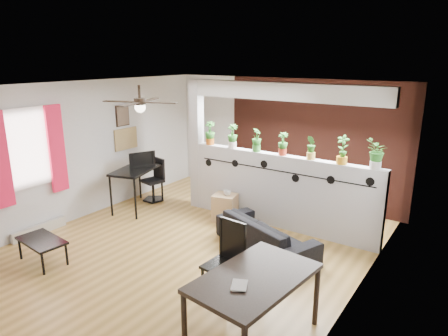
% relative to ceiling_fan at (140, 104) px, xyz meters
% --- Properties ---
extents(room_shell, '(6.30, 7.10, 2.90)m').
position_rel_ceiling_fan_xyz_m(room_shell, '(0.80, 0.30, -1.01)').
color(room_shell, olive).
rests_on(room_shell, ground).
extents(partition_wall, '(3.60, 0.18, 1.35)m').
position_rel_ceiling_fan_xyz_m(partition_wall, '(1.60, 1.80, -1.64)').
color(partition_wall, '#BCBCC1').
rests_on(partition_wall, ground).
extents(ceiling_header, '(3.60, 0.18, 0.30)m').
position_rel_ceiling_fan_xyz_m(ceiling_header, '(1.60, 1.80, 0.14)').
color(ceiling_header, silver).
rests_on(ceiling_header, room_shell).
extents(pier_column, '(0.22, 0.20, 2.60)m').
position_rel_ceiling_fan_xyz_m(pier_column, '(-0.31, 1.80, -1.01)').
color(pier_column, '#BCBCC1').
rests_on(pier_column, ground).
extents(brick_panel, '(3.90, 0.05, 2.60)m').
position_rel_ceiling_fan_xyz_m(brick_panel, '(1.60, 3.27, -1.01)').
color(brick_panel, '#9C3F2D').
rests_on(brick_panel, ground).
extents(vine_decal, '(3.31, 0.01, 0.30)m').
position_rel_ceiling_fan_xyz_m(vine_decal, '(1.60, 1.70, -1.23)').
color(vine_decal, black).
rests_on(vine_decal, partition_wall).
extents(window_assembly, '(0.09, 1.30, 1.55)m').
position_rel_ceiling_fan_xyz_m(window_assembly, '(-1.76, -0.90, -0.81)').
color(window_assembly, white).
rests_on(window_assembly, room_shell).
extents(baseboard_heater, '(0.08, 1.00, 0.18)m').
position_rel_ceiling_fan_xyz_m(baseboard_heater, '(-1.74, -0.90, -2.22)').
color(baseboard_heater, beige).
rests_on(baseboard_heater, ground).
extents(corkboard, '(0.03, 0.60, 0.45)m').
position_rel_ceiling_fan_xyz_m(corkboard, '(-1.78, 1.25, -0.96)').
color(corkboard, olive).
rests_on(corkboard, room_shell).
extents(framed_art, '(0.03, 0.34, 0.44)m').
position_rel_ceiling_fan_xyz_m(framed_art, '(-1.78, 1.20, -0.46)').
color(framed_art, '#8C7259').
rests_on(framed_art, room_shell).
extents(ceiling_fan, '(1.19, 1.19, 0.43)m').
position_rel_ceiling_fan_xyz_m(ceiling_fan, '(0.00, 0.00, 0.00)').
color(ceiling_fan, black).
rests_on(ceiling_fan, room_shell).
extents(potted_plant_0, '(0.30, 0.29, 0.45)m').
position_rel_ceiling_fan_xyz_m(potted_plant_0, '(0.02, 1.80, -0.73)').
color(potted_plant_0, '#C45E17').
rests_on(potted_plant_0, partition_wall).
extents(potted_plant_1, '(0.27, 0.24, 0.45)m').
position_rel_ceiling_fan_xyz_m(potted_plant_1, '(0.55, 1.80, -0.73)').
color(potted_plant_1, white).
rests_on(potted_plant_1, partition_wall).
extents(potted_plant_2, '(0.21, 0.24, 0.42)m').
position_rel_ceiling_fan_xyz_m(potted_plant_2, '(1.07, 1.80, -0.74)').
color(potted_plant_2, '#388630').
rests_on(potted_plant_2, partition_wall).
extents(potted_plant_3, '(0.24, 0.22, 0.40)m').
position_rel_ceiling_fan_xyz_m(potted_plant_3, '(1.60, 1.80, -0.75)').
color(potted_plant_3, '#B7331D').
rests_on(potted_plant_3, partition_wall).
extents(potted_plant_4, '(0.25, 0.26, 0.40)m').
position_rel_ceiling_fan_xyz_m(potted_plant_4, '(2.13, 1.80, -0.75)').
color(potted_plant_4, '#EBBE53').
rests_on(potted_plant_4, partition_wall).
extents(potted_plant_5, '(0.25, 0.20, 0.47)m').
position_rel_ceiling_fan_xyz_m(potted_plant_5, '(2.65, 1.80, -0.72)').
color(potted_plant_5, orange).
rests_on(potted_plant_5, partition_wall).
extents(potted_plant_6, '(0.25, 0.28, 0.47)m').
position_rel_ceiling_fan_xyz_m(potted_plant_6, '(3.18, 1.80, -0.72)').
color(potted_plant_6, silver).
rests_on(potted_plant_6, partition_wall).
extents(sofa, '(1.86, 1.24, 0.51)m').
position_rel_ceiling_fan_xyz_m(sofa, '(1.82, 0.85, -2.06)').
color(sofa, black).
rests_on(sofa, ground).
extents(cube_shelf, '(0.49, 0.46, 0.51)m').
position_rel_ceiling_fan_xyz_m(cube_shelf, '(0.61, 1.46, -2.06)').
color(cube_shelf, tan).
rests_on(cube_shelf, ground).
extents(cup, '(0.16, 0.16, 0.11)m').
position_rel_ceiling_fan_xyz_m(cup, '(0.66, 1.46, -1.75)').
color(cup, gray).
rests_on(cup, cube_shelf).
extents(computer_desk, '(0.92, 1.30, 0.85)m').
position_rel_ceiling_fan_xyz_m(computer_desk, '(-1.23, 0.99, -1.54)').
color(computer_desk, black).
rests_on(computer_desk, ground).
extents(monitor, '(0.30, 0.17, 0.17)m').
position_rel_ceiling_fan_xyz_m(monitor, '(-1.23, 1.14, -1.37)').
color(monitor, black).
rests_on(monitor, computer_desk).
extents(office_chair, '(0.47, 0.47, 0.91)m').
position_rel_ceiling_fan_xyz_m(office_chair, '(-1.25, 1.51, -1.91)').
color(office_chair, black).
rests_on(office_chair, ground).
extents(dining_table, '(1.02, 1.51, 0.78)m').
position_rel_ceiling_fan_xyz_m(dining_table, '(2.74, -1.11, -1.62)').
color(dining_table, black).
rests_on(dining_table, ground).
extents(book, '(0.24, 0.26, 0.02)m').
position_rel_ceiling_fan_xyz_m(book, '(2.64, -1.41, -1.53)').
color(book, gray).
rests_on(book, dining_table).
extents(folding_chair, '(0.46, 0.46, 1.06)m').
position_rel_ceiling_fan_xyz_m(folding_chair, '(2.08, -0.65, -1.69)').
color(folding_chair, black).
rests_on(folding_chair, ground).
extents(coffee_table, '(0.84, 0.52, 0.37)m').
position_rel_ceiling_fan_xyz_m(coffee_table, '(-0.76, -1.43, -1.98)').
color(coffee_table, black).
rests_on(coffee_table, ground).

